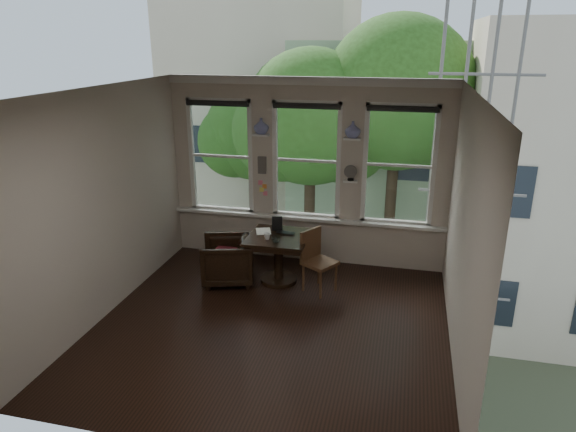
% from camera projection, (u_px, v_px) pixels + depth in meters
% --- Properties ---
extents(ground, '(4.50, 4.50, 0.00)m').
position_uv_depth(ground, '(271.00, 325.00, 6.71)').
color(ground, black).
rests_on(ground, ground).
extents(ceiling, '(4.50, 4.50, 0.00)m').
position_uv_depth(ceiling, '(269.00, 91.00, 5.72)').
color(ceiling, silver).
rests_on(ceiling, ground).
extents(wall_back, '(4.50, 0.00, 4.50)m').
position_uv_depth(wall_back, '(307.00, 173.00, 8.28)').
color(wall_back, beige).
rests_on(wall_back, ground).
extents(wall_front, '(4.50, 0.00, 4.50)m').
position_uv_depth(wall_front, '(197.00, 306.00, 4.15)').
color(wall_front, beige).
rests_on(wall_front, ground).
extents(wall_left, '(0.00, 4.50, 4.50)m').
position_uv_depth(wall_left, '(104.00, 204.00, 6.71)').
color(wall_left, beige).
rests_on(wall_left, ground).
extents(wall_right, '(0.00, 4.50, 4.50)m').
position_uv_depth(wall_right, '(464.00, 233.00, 5.72)').
color(wall_right, beige).
rests_on(wall_right, ground).
extents(window_left, '(1.10, 0.12, 1.90)m').
position_uv_depth(window_left, '(222.00, 156.00, 8.54)').
color(window_left, white).
rests_on(window_left, ground).
extents(window_center, '(1.10, 0.12, 1.90)m').
position_uv_depth(window_center, '(307.00, 160.00, 8.22)').
color(window_center, white).
rests_on(window_center, ground).
extents(window_right, '(1.10, 0.12, 1.90)m').
position_uv_depth(window_right, '(399.00, 165.00, 7.90)').
color(window_right, white).
rests_on(window_right, ground).
extents(shelf_left, '(0.26, 0.16, 0.03)m').
position_uv_depth(shelf_left, '(261.00, 135.00, 8.15)').
color(shelf_left, white).
rests_on(shelf_left, ground).
extents(shelf_right, '(0.26, 0.16, 0.03)m').
position_uv_depth(shelf_right, '(352.00, 139.00, 7.84)').
color(shelf_right, white).
rests_on(shelf_right, ground).
extents(intercom, '(0.14, 0.06, 0.28)m').
position_uv_depth(intercom, '(262.00, 165.00, 8.35)').
color(intercom, '#59544F').
rests_on(intercom, ground).
extents(sticky_notes, '(0.16, 0.01, 0.24)m').
position_uv_depth(sticky_notes, '(263.00, 186.00, 8.47)').
color(sticky_notes, pink).
rests_on(sticky_notes, ground).
extents(desk_fan, '(0.20, 0.20, 0.24)m').
position_uv_depth(desk_fan, '(351.00, 175.00, 8.01)').
color(desk_fan, '#59544F').
rests_on(desk_fan, ground).
extents(vase_left, '(0.24, 0.24, 0.25)m').
position_uv_depth(vase_left, '(261.00, 126.00, 8.11)').
color(vase_left, white).
rests_on(vase_left, shelf_left).
extents(vase_right, '(0.24, 0.24, 0.25)m').
position_uv_depth(vase_right, '(353.00, 130.00, 7.79)').
color(vase_right, white).
rests_on(vase_right, shelf_right).
extents(table, '(0.90, 0.90, 0.75)m').
position_uv_depth(table, '(279.00, 259.00, 7.81)').
color(table, black).
rests_on(table, ground).
extents(armchair_left, '(0.95, 0.94, 0.70)m').
position_uv_depth(armchair_left, '(227.00, 260.00, 7.82)').
color(armchair_left, black).
rests_on(armchair_left, ground).
extents(cushion_red, '(0.45, 0.45, 0.06)m').
position_uv_depth(cushion_red, '(227.00, 254.00, 7.79)').
color(cushion_red, maroon).
rests_on(cushion_red, armchair_left).
extents(side_chair_right, '(0.58, 0.58, 0.92)m').
position_uv_depth(side_chair_right, '(320.00, 262.00, 7.48)').
color(side_chair_right, '#482819').
rests_on(side_chair_right, ground).
extents(laptop, '(0.31, 0.22, 0.02)m').
position_uv_depth(laptop, '(284.00, 234.00, 7.73)').
color(laptop, black).
rests_on(laptop, table).
extents(mug, '(0.12, 0.12, 0.09)m').
position_uv_depth(mug, '(267.00, 236.00, 7.54)').
color(mug, white).
rests_on(mug, table).
extents(drinking_glass, '(0.12, 0.12, 0.10)m').
position_uv_depth(drinking_glass, '(276.00, 239.00, 7.42)').
color(drinking_glass, white).
rests_on(drinking_glass, table).
extents(tablet, '(0.17, 0.12, 0.22)m').
position_uv_depth(tablet, '(277.00, 224.00, 7.87)').
color(tablet, black).
rests_on(tablet, table).
extents(papers, '(0.31, 0.36, 0.00)m').
position_uv_depth(papers, '(263.00, 231.00, 7.87)').
color(papers, silver).
rests_on(papers, table).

